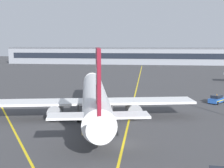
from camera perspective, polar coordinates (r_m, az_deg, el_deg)
name	(u,v)px	position (r m, az deg, el deg)	size (l,w,h in m)	color
ground_plane	(120,144)	(39.92, 1.37, -10.47)	(400.00, 400.00, 0.00)	#3D3D3F
taxiway_centreline	(134,99)	(68.97, 3.89, -2.68)	(0.30, 180.00, 0.01)	yellow
taxiway_lead_in_stripe	(16,135)	(45.28, -16.48, -8.57)	(0.30, 60.00, 0.01)	yellow
airliner_foreground	(95,98)	(51.42, -3.06, -2.46)	(32.31, 41.19, 11.65)	white
service_car_second	(217,99)	(67.81, 17.93, -2.57)	(3.88, 4.47, 1.79)	#2351A8
safety_cone_by_nose_gear	(117,99)	(67.32, 0.93, -2.71)	(0.44, 0.44, 0.55)	orange
terminal_building	(148,56)	(169.55, 6.38, 4.94)	(147.03, 12.40, 8.52)	gray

